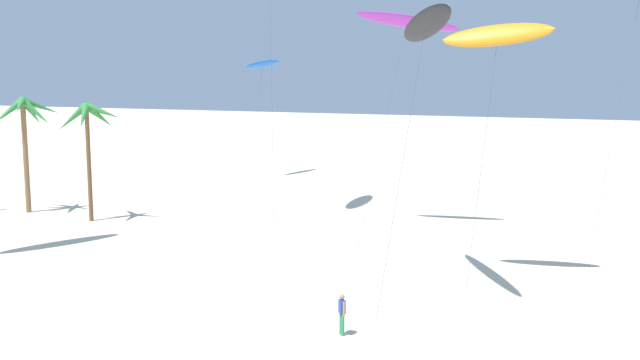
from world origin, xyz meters
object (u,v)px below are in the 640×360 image
palm_tree_1 (23,117)px  flying_kite_5 (407,21)px  flying_kite_3 (263,64)px  palm_tree_2 (89,121)px  flying_kite_4 (425,25)px  person_near_left (342,312)px  flying_kite_8 (498,35)px

palm_tree_1 → flying_kite_5: 27.51m
palm_tree_1 → flying_kite_5: (26.43, 4.33, 6.30)m
flying_kite_3 → palm_tree_2: bearing=-95.2°
flying_kite_4 → palm_tree_2: bearing=161.3°
palm_tree_1 → flying_kite_3: bearing=69.6°
palm_tree_1 → flying_kite_5: flying_kite_5 is taller
person_near_left → flying_kite_4: bearing=77.1°
palm_tree_2 → flying_kite_8: 28.09m
flying_kite_4 → flying_kite_8: bearing=50.3°
palm_tree_1 → flying_kite_5: size_ratio=0.59×
flying_kite_3 → flying_kite_5: size_ratio=0.79×
flying_kite_4 → flying_kite_5: size_ratio=0.94×
flying_kite_5 → flying_kite_8: 12.39m
person_near_left → flying_kite_5: bearing=97.5°
palm_tree_1 → flying_kite_4: bearing=-16.6°
palm_tree_2 → flying_kite_3: size_ratio=0.72×
palm_tree_2 → flying_kite_4: 26.37m
palm_tree_1 → flying_kite_8: bearing=-10.0°
palm_tree_2 → flying_kite_5: bearing=14.5°
palm_tree_1 → flying_kite_8: size_ratio=0.65×
flying_kite_3 → flying_kite_5: flying_kite_5 is taller
flying_kite_3 → flying_kite_4: flying_kite_4 is taller
flying_kite_8 → person_near_left: flying_kite_8 is taller
flying_kite_4 → flying_kite_3: bearing=125.4°
flying_kite_3 → flying_kite_8: 37.74m
flying_kite_5 → flying_kite_8: size_ratio=1.11×
palm_tree_1 → palm_tree_2: size_ratio=1.03×
flying_kite_4 → person_near_left: flying_kite_4 is taller
flying_kite_3 → person_near_left: bearing=-61.4°
palm_tree_1 → person_near_left: size_ratio=4.97×
palm_tree_2 → flying_kite_5: (20.25, 5.22, 6.39)m
flying_kite_4 → flying_kite_8: 4.28m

